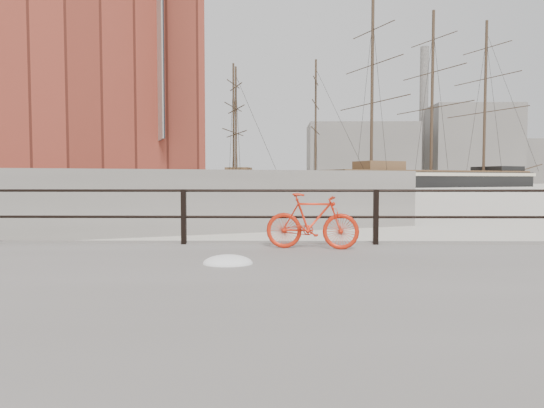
% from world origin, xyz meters
% --- Properties ---
extents(far_quay, '(78.44, 148.07, 1.80)m').
position_xyz_m(far_quay, '(-40.00, 72.00, 0.90)').
color(far_quay, gray).
rests_on(far_quay, ground).
extents(bicycle, '(1.59, 0.49, 0.95)m').
position_xyz_m(bicycle, '(-4.70, -0.73, 0.83)').
color(bicycle, red).
rests_on(bicycle, promenade).
extents(barque_black, '(61.11, 42.74, 33.26)m').
position_xyz_m(barque_black, '(22.66, 79.97, 0.00)').
color(barque_black, black).
rests_on(barque_black, ground).
extents(schooner_mid, '(33.07, 18.47, 22.26)m').
position_xyz_m(schooner_mid, '(-5.97, 73.95, 0.00)').
color(schooner_mid, beige).
rests_on(schooner_mid, ground).
extents(schooner_left, '(29.13, 20.32, 20.00)m').
position_xyz_m(schooner_left, '(-17.63, 66.01, 0.00)').
color(schooner_left, silver).
rests_on(schooner_left, ground).
extents(workboat_near, '(13.03, 9.77, 7.00)m').
position_xyz_m(workboat_near, '(-26.16, 29.16, 0.00)').
color(workboat_near, black).
rests_on(workboat_near, ground).
extents(workboat_far, '(10.38, 6.66, 7.00)m').
position_xyz_m(workboat_far, '(-28.93, 47.22, 0.00)').
color(workboat_far, black).
rests_on(workboat_far, ground).
extents(apartment_terracotta, '(24.16, 21.40, 20.20)m').
position_xyz_m(apartment_terracotta, '(-21.25, 20.26, 11.90)').
color(apartment_terracotta, maroon).
rests_on(apartment_terracotta, far_quay).
extents(apartment_mustard, '(26.02, 22.15, 22.20)m').
position_xyz_m(apartment_mustard, '(-29.49, 40.65, 12.90)').
color(apartment_mustard, gold).
rests_on(apartment_mustard, far_quay).
extents(apartment_cream, '(24.16, 21.40, 21.20)m').
position_xyz_m(apartment_cream, '(-38.11, 61.98, 12.40)').
color(apartment_cream, beige).
rests_on(apartment_cream, far_quay).
extents(apartment_grey, '(26.02, 22.15, 23.20)m').
position_xyz_m(apartment_grey, '(-46.35, 82.38, 13.40)').
color(apartment_grey, '#A2A29D').
rests_on(apartment_grey, far_quay).
extents(apartment_brick, '(27.87, 22.90, 21.20)m').
position_xyz_m(apartment_brick, '(-54.97, 103.70, 12.40)').
color(apartment_brick, brown).
rests_on(apartment_brick, far_quay).
extents(industrial_west, '(32.00, 18.00, 18.00)m').
position_xyz_m(industrial_west, '(20.00, 140.00, 9.00)').
color(industrial_west, gray).
rests_on(industrial_west, ground).
extents(industrial_mid, '(26.00, 20.00, 24.00)m').
position_xyz_m(industrial_mid, '(55.00, 145.00, 12.00)').
color(industrial_mid, gray).
rests_on(industrial_mid, ground).
extents(industrial_east, '(20.00, 16.00, 14.00)m').
position_xyz_m(industrial_east, '(78.00, 150.00, 7.00)').
color(industrial_east, gray).
rests_on(industrial_east, ground).
extents(smokestack, '(2.80, 2.80, 44.00)m').
position_xyz_m(smokestack, '(42.00, 150.00, 22.00)').
color(smokestack, gray).
rests_on(smokestack, ground).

